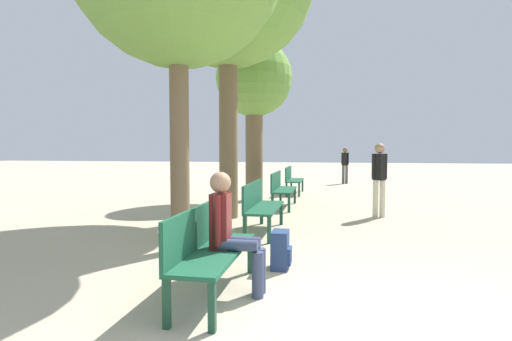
{
  "coord_description": "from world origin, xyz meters",
  "views": [
    {
      "loc": [
        -0.43,
        -3.45,
        1.52
      ],
      "look_at": [
        -1.8,
        3.96,
        1.1
      ],
      "focal_mm": 28.0,
      "sensor_mm": 36.0,
      "label": 1
    }
  ],
  "objects_px": {
    "bench_row_0": "(207,244)",
    "pedestrian_near": "(379,175)",
    "backpack": "(281,250)",
    "bench_row_1": "(260,203)",
    "person_seated": "(231,229)",
    "bench_row_2": "(281,187)",
    "tree_row_2": "(254,83)",
    "pedestrian_mid": "(345,163)",
    "bench_row_3": "(292,178)"
  },
  "relations": [
    {
      "from": "bench_row_0",
      "to": "pedestrian_near",
      "type": "relative_size",
      "value": 1.04
    },
    {
      "from": "bench_row_1",
      "to": "bench_row_2",
      "type": "height_order",
      "value": "same"
    },
    {
      "from": "bench_row_0",
      "to": "pedestrian_near",
      "type": "distance_m",
      "value": 5.7
    },
    {
      "from": "tree_row_2",
      "to": "pedestrian_mid",
      "type": "height_order",
      "value": "tree_row_2"
    },
    {
      "from": "bench_row_0",
      "to": "tree_row_2",
      "type": "distance_m",
      "value": 8.13
    },
    {
      "from": "bench_row_2",
      "to": "tree_row_2",
      "type": "distance_m",
      "value": 3.28
    },
    {
      "from": "bench_row_1",
      "to": "person_seated",
      "type": "xyz_separation_m",
      "value": [
        0.24,
        -3.05,
        0.15
      ]
    },
    {
      "from": "person_seated",
      "to": "backpack",
      "type": "height_order",
      "value": "person_seated"
    },
    {
      "from": "bench_row_2",
      "to": "backpack",
      "type": "height_order",
      "value": "bench_row_2"
    },
    {
      "from": "pedestrian_near",
      "to": "bench_row_1",
      "type": "bearing_deg",
      "value": -138.32
    },
    {
      "from": "tree_row_2",
      "to": "person_seated",
      "type": "bearing_deg",
      "value": -81.03
    },
    {
      "from": "bench_row_2",
      "to": "person_seated",
      "type": "height_order",
      "value": "person_seated"
    },
    {
      "from": "pedestrian_near",
      "to": "bench_row_0",
      "type": "bearing_deg",
      "value": -113.96
    },
    {
      "from": "bench_row_2",
      "to": "tree_row_2",
      "type": "height_order",
      "value": "tree_row_2"
    },
    {
      "from": "person_seated",
      "to": "pedestrian_near",
      "type": "xyz_separation_m",
      "value": [
        2.07,
        5.11,
        0.25
      ]
    },
    {
      "from": "bench_row_2",
      "to": "pedestrian_near",
      "type": "height_order",
      "value": "pedestrian_near"
    },
    {
      "from": "bench_row_3",
      "to": "person_seated",
      "type": "distance_m",
      "value": 9.34
    },
    {
      "from": "bench_row_1",
      "to": "pedestrian_near",
      "type": "relative_size",
      "value": 1.04
    },
    {
      "from": "backpack",
      "to": "bench_row_0",
      "type": "bearing_deg",
      "value": -121.31
    },
    {
      "from": "tree_row_2",
      "to": "person_seated",
      "type": "xyz_separation_m",
      "value": [
        1.18,
        -7.46,
        -2.73
      ]
    },
    {
      "from": "bench_row_3",
      "to": "backpack",
      "type": "relative_size",
      "value": 3.54
    },
    {
      "from": "bench_row_1",
      "to": "pedestrian_near",
      "type": "bearing_deg",
      "value": 41.68
    },
    {
      "from": "bench_row_1",
      "to": "person_seated",
      "type": "bearing_deg",
      "value": -85.56
    },
    {
      "from": "bench_row_1",
      "to": "bench_row_2",
      "type": "xyz_separation_m",
      "value": [
        0.0,
        3.14,
        0.0
      ]
    },
    {
      "from": "tree_row_2",
      "to": "pedestrian_mid",
      "type": "bearing_deg",
      "value": 65.19
    },
    {
      "from": "bench_row_0",
      "to": "person_seated",
      "type": "relative_size",
      "value": 1.33
    },
    {
      "from": "person_seated",
      "to": "pedestrian_mid",
      "type": "xyz_separation_m",
      "value": [
        1.65,
        13.57,
        0.21
      ]
    },
    {
      "from": "pedestrian_near",
      "to": "tree_row_2",
      "type": "bearing_deg",
      "value": 144.12
    },
    {
      "from": "tree_row_2",
      "to": "backpack",
      "type": "bearing_deg",
      "value": -76.37
    },
    {
      "from": "bench_row_1",
      "to": "tree_row_2",
      "type": "height_order",
      "value": "tree_row_2"
    },
    {
      "from": "pedestrian_near",
      "to": "bench_row_2",
      "type": "bearing_deg",
      "value": 154.85
    },
    {
      "from": "bench_row_3",
      "to": "tree_row_2",
      "type": "bearing_deg",
      "value": -116.65
    },
    {
      "from": "tree_row_2",
      "to": "person_seated",
      "type": "distance_m",
      "value": 8.03
    },
    {
      "from": "bench_row_0",
      "to": "bench_row_2",
      "type": "bearing_deg",
      "value": 90.0
    },
    {
      "from": "bench_row_0",
      "to": "backpack",
      "type": "distance_m",
      "value": 1.26
    },
    {
      "from": "tree_row_2",
      "to": "person_seated",
      "type": "height_order",
      "value": "tree_row_2"
    },
    {
      "from": "pedestrian_mid",
      "to": "person_seated",
      "type": "bearing_deg",
      "value": -96.92
    },
    {
      "from": "bench_row_0",
      "to": "backpack",
      "type": "height_order",
      "value": "bench_row_0"
    },
    {
      "from": "bench_row_0",
      "to": "pedestrian_mid",
      "type": "distance_m",
      "value": 13.79
    },
    {
      "from": "person_seated",
      "to": "pedestrian_mid",
      "type": "distance_m",
      "value": 13.67
    },
    {
      "from": "bench_row_2",
      "to": "bench_row_3",
      "type": "bearing_deg",
      "value": 90.0
    },
    {
      "from": "bench_row_3",
      "to": "pedestrian_near",
      "type": "distance_m",
      "value": 4.83
    },
    {
      "from": "tree_row_2",
      "to": "pedestrian_mid",
      "type": "relative_size",
      "value": 2.98
    },
    {
      "from": "bench_row_0",
      "to": "pedestrian_near",
      "type": "bearing_deg",
      "value": 66.04
    },
    {
      "from": "bench_row_3",
      "to": "pedestrian_near",
      "type": "xyz_separation_m",
      "value": [
        2.31,
        -4.22,
        0.4
      ]
    },
    {
      "from": "tree_row_2",
      "to": "bench_row_3",
      "type": "bearing_deg",
      "value": 63.35
    },
    {
      "from": "person_seated",
      "to": "pedestrian_near",
      "type": "distance_m",
      "value": 5.52
    },
    {
      "from": "bench_row_2",
      "to": "backpack",
      "type": "bearing_deg",
      "value": -83.08
    },
    {
      "from": "bench_row_1",
      "to": "pedestrian_near",
      "type": "xyz_separation_m",
      "value": [
        2.31,
        2.06,
        0.4
      ]
    },
    {
      "from": "bench_row_3",
      "to": "tree_row_2",
      "type": "height_order",
      "value": "tree_row_2"
    }
  ]
}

